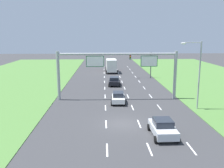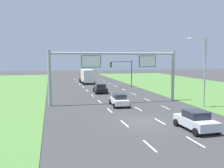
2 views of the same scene
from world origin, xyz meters
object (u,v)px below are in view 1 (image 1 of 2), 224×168
car_near_red (118,97)px  box_truck (111,65)px  car_lead_silver (163,128)px  traffic_light_mast (142,60)px  street_lamp (197,69)px  sign_gantry (118,66)px  car_mid_lane (114,81)px

car_near_red → box_truck: (-0.04, 28.63, 0.99)m
car_lead_silver → traffic_light_mast: (2.93, 31.73, 3.06)m
car_lead_silver → street_lamp: (6.01, 8.34, 4.27)m
car_lead_silver → street_lamp: size_ratio=0.48×
car_lead_silver → sign_gantry: size_ratio=0.24×
car_mid_lane → sign_gantry: sign_gantry is taller
car_mid_lane → box_truck: size_ratio=0.60×
box_truck → street_lamp: 33.46m
car_mid_lane → traffic_light_mast: traffic_light_mast is taller
traffic_light_mast → street_lamp: (3.09, -23.39, 1.21)m
traffic_light_mast → sign_gantry: bearing=-109.2°
sign_gantry → street_lamp: bearing=-29.4°
box_truck → traffic_light_mast: (6.39, -8.53, 2.10)m
box_truck → sign_gantry: sign_gantry is taller
car_near_red → box_truck: 28.65m
street_lamp → traffic_light_mast: bearing=97.5°
sign_gantry → street_lamp: (9.37, -5.29, 0.22)m
street_lamp → sign_gantry: bearing=150.6°
car_mid_lane → traffic_light_mast: 10.53m
sign_gantry → traffic_light_mast: 19.18m
car_near_red → street_lamp: bearing=-16.1°
car_near_red → traffic_light_mast: size_ratio=0.72×
car_mid_lane → street_lamp: 18.70m
box_truck → car_mid_lane: bearing=-91.3°
traffic_light_mast → street_lamp: size_ratio=0.66×
car_mid_lane → sign_gantry: (0.06, -10.28, 4.06)m
car_lead_silver → car_mid_lane: car_lead_silver is taller
car_lead_silver → car_mid_lane: 24.15m
car_mid_lane → sign_gantry: size_ratio=0.26×
sign_gantry → car_mid_lane: bearing=90.4°
traffic_light_mast → street_lamp: street_lamp is taller
car_near_red → sign_gantry: size_ratio=0.23×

